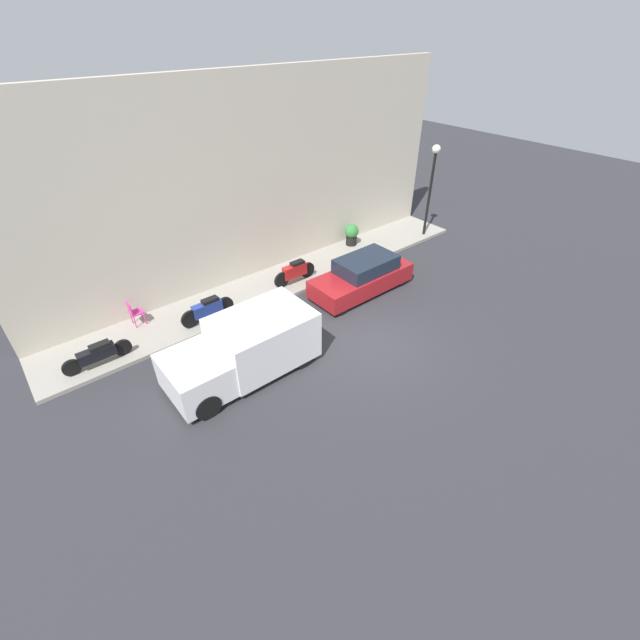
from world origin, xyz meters
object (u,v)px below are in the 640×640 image
object	(u,v)px
parked_car	(362,276)
motorcycle_black	(97,354)
delivery_van	(243,349)
cafe_chair	(134,312)
potted_plant	(352,234)
motorcycle_red	(295,271)
streetlamp	(433,174)
motorcycle_blue	(208,309)

from	to	relation	value
parked_car	motorcycle_black	size ratio (longest dim) A/B	2.05
delivery_van	cafe_chair	distance (m)	4.64
motorcycle_black	potted_plant	size ratio (longest dim) A/B	2.07
motorcycle_red	streetlamp	xyz separation A→B (m)	(-0.30, -7.53, 2.42)
parked_car	cafe_chair	size ratio (longest dim) A/B	4.48
motorcycle_black	cafe_chair	world-z (taller)	cafe_chair
parked_car	motorcycle_blue	distance (m)	5.89
potted_plant	cafe_chair	distance (m)	9.94
delivery_van	cafe_chair	bearing A→B (deg)	21.51
streetlamp	potted_plant	distance (m)	4.44
parked_car	motorcycle_black	bearing A→B (deg)	78.89
parked_car	delivery_van	size ratio (longest dim) A/B	0.93
motorcycle_black	motorcycle_blue	bearing A→B (deg)	-90.09
delivery_van	motorcycle_blue	world-z (taller)	delivery_van
motorcycle_red	potted_plant	distance (m)	4.17
motorcycle_blue	potted_plant	distance (m)	8.00
motorcycle_blue	motorcycle_red	size ratio (longest dim) A/B	1.03
delivery_van	motorcycle_red	world-z (taller)	delivery_van
motorcycle_red	cafe_chair	distance (m)	6.02
motorcycle_blue	streetlamp	distance (m)	11.66
parked_car	delivery_van	bearing A→B (deg)	101.12
motorcycle_red	streetlamp	distance (m)	7.92
motorcycle_blue	streetlamp	size ratio (longest dim) A/B	0.47
streetlamp	motorcycle_blue	bearing A→B (deg)	89.45
delivery_van	motorcycle_red	distance (m)	5.28
motorcycle_blue	motorcycle_red	distance (m)	3.87
delivery_van	potted_plant	size ratio (longest dim) A/B	4.58
parked_car	streetlamp	world-z (taller)	streetlamp
motorcycle_black	parked_car	bearing A→B (deg)	-101.11
delivery_van	streetlamp	size ratio (longest dim) A/B	1.08
delivery_van	motorcycle_black	distance (m)	4.48
motorcycle_blue	potted_plant	size ratio (longest dim) A/B	2.01
cafe_chair	motorcycle_red	bearing A→B (deg)	-100.90
delivery_van	motorcycle_black	world-z (taller)	delivery_van
parked_car	streetlamp	size ratio (longest dim) A/B	1.00
potted_plant	cafe_chair	bearing A→B (deg)	89.68
motorcycle_blue	streetlamp	xyz separation A→B (m)	(-0.11, -11.40, 2.44)
motorcycle_red	motorcycle_black	size ratio (longest dim) A/B	0.94
motorcycle_black	streetlamp	bearing A→B (deg)	-90.43
cafe_chair	potted_plant	bearing A→B (deg)	-90.32
delivery_van	motorcycle_blue	xyz separation A→B (m)	(2.98, -0.34, -0.32)
delivery_van	motorcycle_red	bearing A→B (deg)	-53.03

